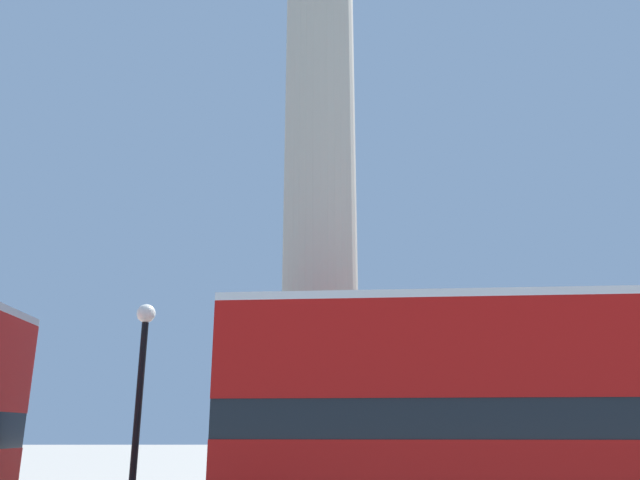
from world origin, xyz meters
name	(u,v)px	position (x,y,z in m)	size (l,w,h in m)	color
monument_column	(320,179)	(0.00, 0.00, 8.86)	(5.73, 5.73, 25.63)	#A39E8E
bus_a	(556,428)	(3.52, -5.76, 2.37)	(10.31, 3.53, 4.29)	#A80F0C
street_lamp	(138,415)	(-3.71, -2.55, 2.64)	(0.39, 0.39, 4.90)	black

